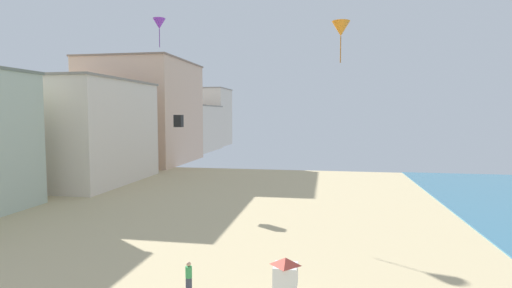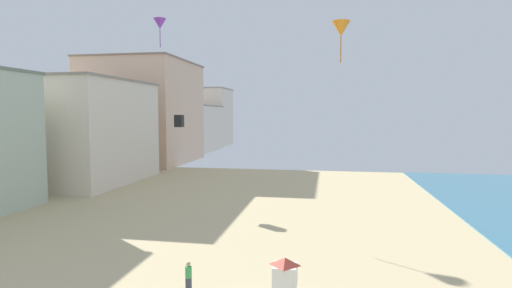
{
  "view_description": "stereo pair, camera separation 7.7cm",
  "coord_description": "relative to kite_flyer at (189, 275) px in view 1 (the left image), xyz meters",
  "views": [
    {
      "loc": [
        8.82,
        -5.27,
        9.25
      ],
      "look_at": [
        4.46,
        19.34,
        7.36
      ],
      "focal_mm": 27.96,
      "sensor_mm": 36.0,
      "label": 1
    },
    {
      "loc": [
        8.9,
        -5.25,
        9.25
      ],
      "look_at": [
        4.46,
        19.34,
        7.36
      ],
      "focal_mm": 27.96,
      "sensor_mm": 36.0,
      "label": 2
    }
  ],
  "objects": [
    {
      "name": "kite_purple_delta",
      "position": [
        -10.94,
        22.03,
        18.01
      ],
      "size": [
        1.35,
        1.35,
        3.06
      ],
      "color": "purple"
    },
    {
      "name": "lifeguard_stand",
      "position": [
        5.11,
        -0.98,
        0.92
      ],
      "size": [
        1.1,
        1.1,
        2.55
      ],
      "rotation": [
        0.0,
        0.0,
        -0.13
      ],
      "color": "white",
      "rests_on": "ground"
    },
    {
      "name": "boardwalk_hotel_mid",
      "position": [
        -27.53,
        29.66,
        6.0
      ],
      "size": [
        17.89,
        18.53,
        13.83
      ],
      "color": "silver",
      "rests_on": "ground"
    },
    {
      "name": "kite_orange_delta",
      "position": [
        7.81,
        9.76,
        14.25
      ],
      "size": [
        1.26,
        1.26,
        2.86
      ],
      "color": "orange"
    },
    {
      "name": "boardwalk_hotel_far",
      "position": [
        -27.53,
        52.26,
        8.68
      ],
      "size": [
        17.42,
        20.49,
        19.19
      ],
      "color": "beige",
      "rests_on": "ground"
    },
    {
      "name": "boardwalk_hotel_furthest",
      "position": [
        -27.53,
        94.35,
        7.44
      ],
      "size": [
        11.5,
        13.75,
        16.7
      ],
      "color": "silver",
      "rests_on": "ground"
    },
    {
      "name": "kite_black_box",
      "position": [
        -8.26,
        20.32,
        7.61
      ],
      "size": [
        0.81,
        0.81,
        1.27
      ],
      "color": "black"
    },
    {
      "name": "kite_flyer",
      "position": [
        0.0,
        0.0,
        0.0
      ],
      "size": [
        0.34,
        0.34,
        1.64
      ],
      "rotation": [
        0.0,
        0.0,
        2.13
      ],
      "color": "#383D4C",
      "rests_on": "ground"
    },
    {
      "name": "boardwalk_hotel_distant",
      "position": [
        -27.53,
        75.04,
        4.78
      ],
      "size": [
        13.4,
        21.77,
        11.38
      ],
      "color": "silver",
      "rests_on": "ground"
    }
  ]
}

